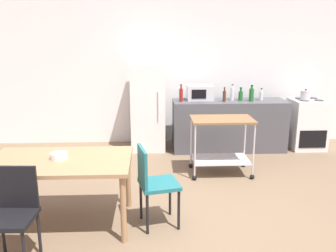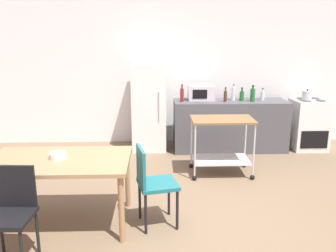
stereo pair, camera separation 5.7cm
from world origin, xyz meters
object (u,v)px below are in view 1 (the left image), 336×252
at_px(bottle_vinegar, 241,95).
at_px(bottle_olive_oil, 251,95).
at_px(bottle_wine, 181,95).
at_px(chair_black, 13,210).
at_px(kitchen_cart, 221,137).
at_px(kettle, 305,95).
at_px(fruit_bowl, 59,156).
at_px(refrigerator, 148,107).
at_px(chair_teal, 153,181).
at_px(dining_table, 60,167).
at_px(stove_oven, 307,124).
at_px(bottle_soy_sauce, 232,93).
at_px(microwave, 200,93).
at_px(bottle_soda, 261,95).
at_px(bottle_sesame_oil, 224,96).

distance_m(bottle_vinegar, bottle_olive_oil, 0.19).
bearing_deg(bottle_wine, chair_black, -118.66).
height_order(chair_black, kitchen_cart, chair_black).
relative_size(bottle_vinegar, kettle, 0.98).
xyz_separation_m(kitchen_cart, fruit_bowl, (-2.01, -1.39, 0.21)).
xyz_separation_m(refrigerator, bottle_wine, (0.58, -0.16, 0.25)).
bearing_deg(chair_black, bottle_olive_oil, 50.04).
bearing_deg(chair_teal, chair_black, 103.21).
distance_m(dining_table, bottle_vinegar, 3.64).
relative_size(stove_oven, bottle_soy_sauce, 3.25).
bearing_deg(refrigerator, microwave, -0.18).
relative_size(chair_teal, bottle_soda, 4.18).
relative_size(kitchen_cart, bottle_wine, 3.04).
height_order(bottle_soy_sauce, kettle, bottle_soy_sauce).
relative_size(refrigerator, bottle_soy_sauce, 5.48).
distance_m(bottle_olive_oil, kettle, 0.97).
height_order(bottle_wine, bottle_soda, bottle_wine).
relative_size(bottle_soy_sauce, bottle_soda, 1.33).
distance_m(bottle_wine, bottle_soy_sauce, 0.92).
relative_size(dining_table, microwave, 3.26).
xyz_separation_m(refrigerator, bottle_soy_sauce, (1.50, -0.07, 0.25)).
distance_m(chair_teal, bottle_wine, 2.69).
xyz_separation_m(chair_teal, bottle_wine, (0.50, 2.59, 0.50)).
height_order(chair_teal, bottle_wine, bottle_wine).
bearing_deg(dining_table, stove_oven, 34.43).
bearing_deg(kitchen_cart, bottle_sesame_oil, 77.37).
relative_size(chair_black, bottle_wine, 2.97).
bearing_deg(chair_black, chair_teal, 29.39).
bearing_deg(chair_teal, dining_table, 73.74).
bearing_deg(bottle_soda, kitchen_cart, -127.68).
xyz_separation_m(refrigerator, kitchen_cart, (1.09, -1.28, -0.20)).
bearing_deg(kettle, bottle_wine, 179.48).
height_order(bottle_soda, fruit_bowl, bottle_soda).
relative_size(bottle_soy_sauce, bottle_vinegar, 1.21).
distance_m(stove_oven, bottle_vinegar, 1.37).
height_order(chair_teal, bottle_vinegar, bottle_vinegar).
distance_m(stove_oven, bottle_soy_sauce, 1.51).
xyz_separation_m(bottle_vinegar, fruit_bowl, (-2.56, -2.55, -0.21)).
bearing_deg(chair_black, dining_table, 72.11).
height_order(bottle_soy_sauce, bottle_olive_oil, bottle_olive_oil).
bearing_deg(kettle, bottle_sesame_oil, -179.41).
xyz_separation_m(chair_black, kettle, (3.95, 3.18, 0.48)).
bearing_deg(bottle_soy_sauce, bottle_wine, -174.60).
distance_m(stove_oven, bottle_wine, 2.39).
height_order(dining_table, bottle_olive_oil, bottle_olive_oil).
bearing_deg(bottle_wine, kitchen_cart, -65.55).
xyz_separation_m(chair_teal, bottle_sesame_oil, (1.26, 2.56, 0.48)).
xyz_separation_m(chair_teal, stove_oven, (2.82, 2.67, -0.07)).
distance_m(bottle_wine, bottle_olive_oil, 1.23).
distance_m(stove_oven, bottle_soda, 1.03).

